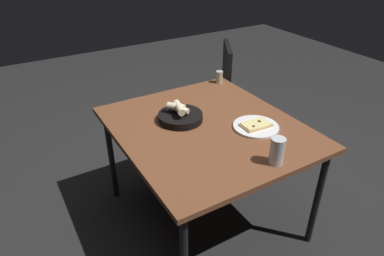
# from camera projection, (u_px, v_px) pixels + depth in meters

# --- Properties ---
(ground) EXTENTS (8.00, 8.00, 0.00)m
(ground) POSITION_uv_depth(u_px,v_px,m) (205.00, 215.00, 2.41)
(ground) COLOR black
(dining_table) EXTENTS (1.16, 1.03, 0.73)m
(dining_table) POSITION_uv_depth(u_px,v_px,m) (207.00, 134.00, 2.07)
(dining_table) COLOR brown
(dining_table) RESTS_ON ground
(pizza_plate) EXTENTS (0.27, 0.27, 0.04)m
(pizza_plate) POSITION_uv_depth(u_px,v_px,m) (256.00, 126.00, 2.02)
(pizza_plate) COLOR white
(pizza_plate) RESTS_ON dining_table
(bread_basket) EXTENTS (0.27, 0.27, 0.11)m
(bread_basket) POSITION_uv_depth(u_px,v_px,m) (180.00, 116.00, 2.08)
(bread_basket) COLOR black
(bread_basket) RESTS_ON dining_table
(beer_glass) EXTENTS (0.07, 0.07, 0.14)m
(beer_glass) POSITION_uv_depth(u_px,v_px,m) (277.00, 153.00, 1.69)
(beer_glass) COLOR silver
(beer_glass) RESTS_ON dining_table
(pepper_shaker) EXTENTS (0.05, 0.05, 0.09)m
(pepper_shaker) POSITION_uv_depth(u_px,v_px,m) (219.00, 78.00, 2.58)
(pepper_shaker) COLOR #BFB299
(pepper_shaker) RESTS_ON dining_table
(chair_near) EXTENTS (0.60, 0.60, 0.92)m
(chair_near) POSITION_uv_depth(u_px,v_px,m) (213.00, 92.00, 2.97)
(chair_near) COLOR #2B2B2B
(chair_near) RESTS_ON ground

